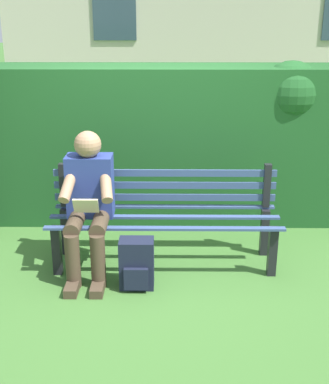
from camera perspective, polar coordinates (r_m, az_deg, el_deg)
ground at (r=4.54m, az=0.01°, el=-7.88°), size 60.00×60.00×0.00m
park_bench at (r=4.44m, az=0.02°, el=-2.27°), size 1.94×0.54×0.84m
person_seated at (r=4.25m, az=-8.40°, el=-0.91°), size 0.44×0.73×1.18m
hedge_backdrop at (r=5.30m, az=-3.29°, el=5.65°), size 5.17×0.73×1.63m
backpack at (r=4.11m, az=-3.10°, el=-7.95°), size 0.27×0.25×0.41m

